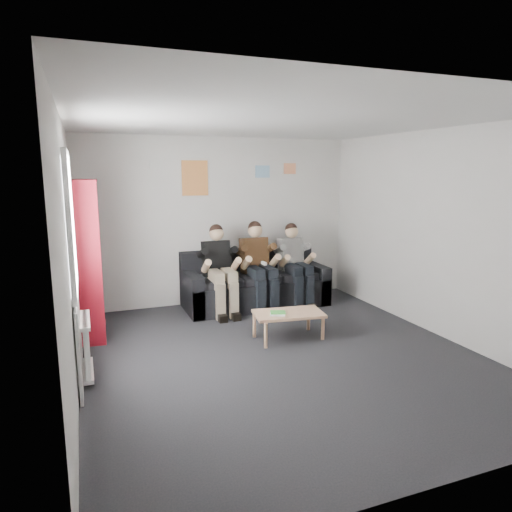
% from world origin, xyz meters
% --- Properties ---
extents(room_shell, '(5.00, 5.00, 5.00)m').
position_xyz_m(room_shell, '(0.00, 0.00, 1.35)').
color(room_shell, black).
rests_on(room_shell, ground).
extents(sofa, '(2.29, 0.94, 0.88)m').
position_xyz_m(sofa, '(0.45, 2.07, 0.32)').
color(sofa, black).
rests_on(sofa, ground).
extents(bookshelf, '(0.31, 0.92, 2.05)m').
position_xyz_m(bookshelf, '(-2.07, 1.55, 1.03)').
color(bookshelf, maroon).
rests_on(bookshelf, ground).
extents(coffee_table, '(0.89, 0.49, 0.36)m').
position_xyz_m(coffee_table, '(0.32, 0.47, 0.31)').
color(coffee_table, tan).
rests_on(coffee_table, ground).
extents(game_cases, '(0.21, 0.17, 0.03)m').
position_xyz_m(game_cases, '(0.15, 0.44, 0.37)').
color(game_cases, white).
rests_on(game_cases, coffee_table).
extents(person_left, '(0.41, 0.87, 1.36)m').
position_xyz_m(person_left, '(-0.19, 1.86, 0.68)').
color(person_left, black).
rests_on(person_left, sofa).
extents(person_middle, '(0.42, 0.90, 1.38)m').
position_xyz_m(person_middle, '(0.45, 1.86, 0.69)').
color(person_middle, '#483018').
rests_on(person_middle, sofa).
extents(person_right, '(0.39, 0.84, 1.32)m').
position_xyz_m(person_right, '(1.08, 1.86, 0.67)').
color(person_right, white).
rests_on(person_right, sofa).
extents(radiator, '(0.10, 0.64, 0.60)m').
position_xyz_m(radiator, '(-2.15, 0.20, 0.35)').
color(radiator, white).
rests_on(radiator, ground).
extents(window, '(0.05, 1.30, 2.36)m').
position_xyz_m(window, '(-2.22, 0.20, 1.03)').
color(window, white).
rests_on(window, room_shell).
extents(poster_large, '(0.42, 0.01, 0.55)m').
position_xyz_m(poster_large, '(-0.40, 2.49, 2.05)').
color(poster_large, gold).
rests_on(poster_large, room_shell).
extents(poster_blue, '(0.25, 0.01, 0.20)m').
position_xyz_m(poster_blue, '(0.75, 2.49, 2.15)').
color(poster_blue, '#43A2E4').
rests_on(poster_blue, room_shell).
extents(poster_pink, '(0.22, 0.01, 0.18)m').
position_xyz_m(poster_pink, '(1.25, 2.49, 2.20)').
color(poster_pink, '#DC447E').
rests_on(poster_pink, room_shell).
extents(poster_sign, '(0.20, 0.01, 0.14)m').
position_xyz_m(poster_sign, '(-1.00, 2.49, 2.25)').
color(poster_sign, silver).
rests_on(poster_sign, room_shell).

